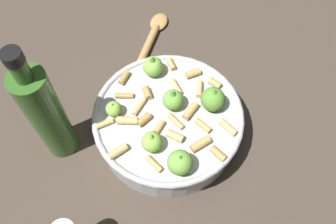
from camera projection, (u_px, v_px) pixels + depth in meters
ground_plane at (168, 132)px, 0.64m from camera, size 2.40×2.40×0.00m
cooking_pan at (168, 122)px, 0.61m from camera, size 0.25×0.25×0.11m
olive_oil_bottle at (46, 114)px, 0.54m from camera, size 0.05×0.05×0.25m
wooden_spoon at (148, 45)px, 0.74m from camera, size 0.22×0.06×0.02m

